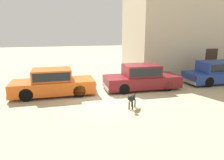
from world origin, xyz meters
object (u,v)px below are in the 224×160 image
(parked_sedan_second, at_px, (141,77))
(stray_dog_spotted, at_px, (132,99))
(parked_sedan_third, at_px, (219,72))
(parked_sedan_nearest, at_px, (53,82))

(parked_sedan_second, distance_m, stray_dog_spotted, 3.44)
(parked_sedan_second, relative_size, parked_sedan_third, 0.95)
(parked_sedan_second, bearing_deg, parked_sedan_nearest, -179.39)
(parked_sedan_nearest, height_order, parked_sedan_third, parked_sedan_third)
(parked_sedan_second, bearing_deg, parked_sedan_third, 2.00)
(stray_dog_spotted, bearing_deg, parked_sedan_third, 149.61)
(parked_sedan_third, bearing_deg, parked_sedan_second, -178.49)
(parked_sedan_nearest, bearing_deg, parked_sedan_second, -0.69)
(parked_sedan_third, distance_m, stray_dog_spotted, 7.88)
(parked_sedan_second, relative_size, stray_dog_spotted, 5.38)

